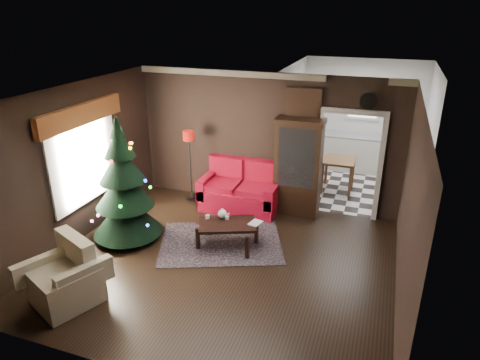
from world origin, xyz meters
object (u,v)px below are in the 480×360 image
(coffee_table, at_px, (227,234))
(armchair, at_px, (63,274))
(loveseat, at_px, (240,187))
(wall_clock, at_px, (369,101))
(kitchen_table, at_px, (338,175))
(christmas_tree, at_px, (124,185))
(curio_cabinet, at_px, (298,169))
(floor_lamp, at_px, (190,165))
(teapot, at_px, (222,214))

(coffee_table, bearing_deg, armchair, -126.80)
(loveseat, relative_size, coffee_table, 1.71)
(wall_clock, height_order, kitchen_table, wall_clock)
(christmas_tree, distance_m, wall_clock, 4.68)
(kitchen_table, bearing_deg, wall_clock, -66.25)
(loveseat, xyz_separation_m, curio_cabinet, (1.15, 0.22, 0.45))
(christmas_tree, bearing_deg, coffee_table, 9.74)
(loveseat, xyz_separation_m, christmas_tree, (-1.54, -1.84, 0.55))
(loveseat, xyz_separation_m, floor_lamp, (-1.13, -0.00, 0.33))
(kitchen_table, bearing_deg, armchair, -120.42)
(loveseat, relative_size, armchair, 1.89)
(christmas_tree, relative_size, wall_clock, 7.39)
(teapot, xyz_separation_m, wall_clock, (2.21, 1.76, 1.83))
(loveseat, xyz_separation_m, armchair, (-1.36, -3.73, -0.04))
(floor_lamp, bearing_deg, christmas_tree, -102.57)
(armchair, relative_size, kitchen_table, 1.20)
(wall_clock, distance_m, kitchen_table, 2.43)
(christmas_tree, xyz_separation_m, coffee_table, (1.84, 0.32, -0.81))
(loveseat, bearing_deg, curio_cabinet, 10.83)
(curio_cabinet, relative_size, coffee_table, 1.91)
(curio_cabinet, height_order, coffee_table, curio_cabinet)
(loveseat, height_order, kitchen_table, loveseat)
(christmas_tree, bearing_deg, teapot, 15.84)
(curio_cabinet, height_order, kitchen_table, curio_cabinet)
(wall_clock, relative_size, kitchen_table, 0.43)
(floor_lamp, height_order, teapot, floor_lamp)
(curio_cabinet, relative_size, kitchen_table, 2.53)
(coffee_table, bearing_deg, loveseat, 100.94)
(curio_cabinet, distance_m, wall_clock, 1.88)
(loveseat, xyz_separation_m, kitchen_table, (1.80, 1.65, -0.12))
(floor_lamp, relative_size, teapot, 8.30)
(armchair, distance_m, teapot, 2.80)
(floor_lamp, bearing_deg, kitchen_table, 29.37)
(loveseat, height_order, christmas_tree, christmas_tree)
(teapot, distance_m, wall_clock, 3.37)
(wall_clock, bearing_deg, coffee_table, -136.95)
(teapot, bearing_deg, wall_clock, 38.49)
(christmas_tree, distance_m, armchair, 1.99)
(curio_cabinet, distance_m, christmas_tree, 3.39)
(curio_cabinet, bearing_deg, kitchen_table, 65.56)
(teapot, bearing_deg, loveseat, 95.82)
(floor_lamp, distance_m, teapot, 1.88)
(christmas_tree, relative_size, coffee_table, 2.37)
(curio_cabinet, xyz_separation_m, floor_lamp, (-2.28, -0.22, -0.12))
(armchair, distance_m, coffee_table, 2.76)
(loveseat, xyz_separation_m, coffee_table, (0.29, -1.52, -0.26))
(curio_cabinet, xyz_separation_m, wall_clock, (1.20, 0.18, 1.43))
(floor_lamp, relative_size, armchair, 1.69)
(coffee_table, bearing_deg, curio_cabinet, 63.81)
(loveseat, distance_m, christmas_tree, 2.46)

